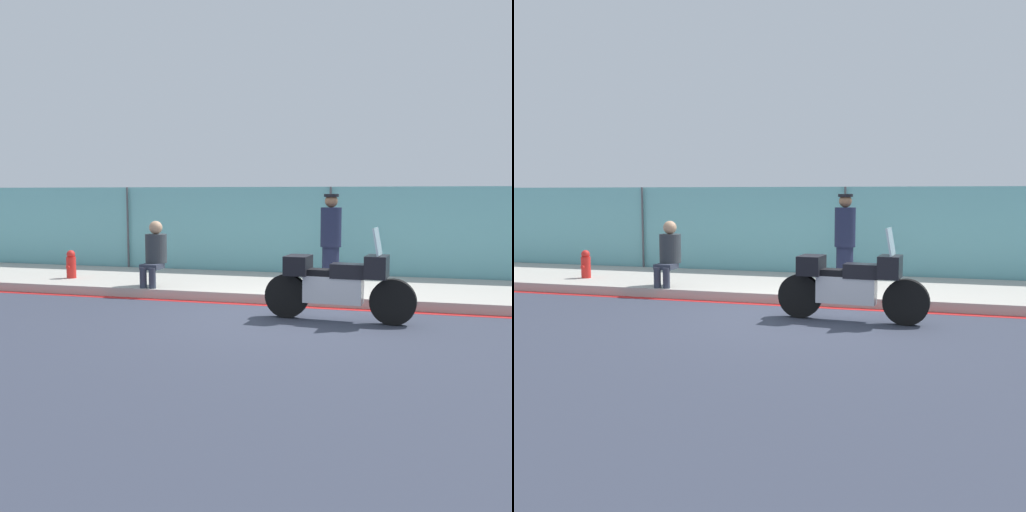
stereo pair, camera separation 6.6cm
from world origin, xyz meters
The scene contains 8 objects.
ground_plane centered at (0.00, 0.00, 0.00)m, with size 120.00×120.00×0.00m, color #333847.
sidewalk centered at (0.00, 2.48, 0.09)m, with size 36.66×3.02×0.17m.
curb_paint_stripe centered at (0.00, 0.88, 0.00)m, with size 36.66×0.18×0.01m.
storefront_fence centered at (0.00, 4.07, 1.06)m, with size 34.83×0.17×2.11m.
motorcycle centered at (0.70, -0.10, 0.58)m, with size 2.35×0.60×1.46m.
officer_standing centered at (0.25, 2.30, 1.08)m, with size 0.40×0.40×1.78m.
person_seated_on_curb centered at (-3.04, 1.42, 0.86)m, with size 0.42×0.67×1.26m.
fire_hydrant centered at (-5.21, 1.92, 0.47)m, with size 0.20×0.25×0.60m.
Camera 2 is at (1.96, -9.19, 1.96)m, focal length 42.00 mm.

